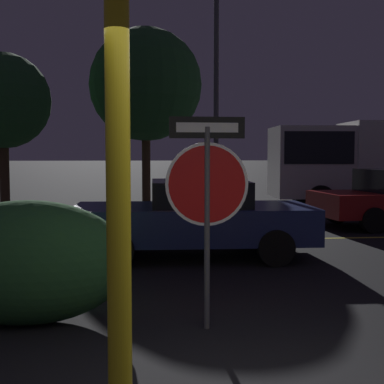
% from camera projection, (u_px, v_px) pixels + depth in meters
% --- Properties ---
extents(road_center_stripe, '(38.24, 0.12, 0.01)m').
position_uv_depth(road_center_stripe, '(182.00, 241.00, 11.16)').
color(road_center_stripe, gold).
rests_on(road_center_stripe, ground_plane).
extents(stop_sign, '(0.86, 0.06, 2.20)m').
position_uv_depth(stop_sign, '(207.00, 184.00, 5.48)').
color(stop_sign, '#4C4C51').
rests_on(stop_sign, ground_plane).
extents(yellow_pole_left, '(0.14, 0.14, 3.21)m').
position_uv_depth(yellow_pole_left, '(118.00, 194.00, 2.95)').
color(yellow_pole_left, yellow).
rests_on(yellow_pole_left, ground_plane).
extents(hedge_bush_1, '(2.19, 1.08, 1.33)m').
position_uv_depth(hedge_bush_1, '(27.00, 262.00, 5.69)').
color(hedge_bush_1, '#285B2D').
rests_on(hedge_bush_1, ground_plane).
extents(passing_car_2, '(4.31, 2.11, 1.35)m').
position_uv_depth(passing_car_2, '(194.00, 218.00, 9.41)').
color(passing_car_2, navy).
rests_on(passing_car_2, ground_plane).
extents(delivery_truck, '(6.51, 2.86, 2.85)m').
position_uv_depth(delivery_truck, '(364.00, 160.00, 17.63)').
color(delivery_truck, silver).
rests_on(delivery_truck, ground_plane).
extents(street_lamp, '(0.52, 0.52, 7.59)m').
position_uv_depth(street_lamp, '(216.00, 46.00, 16.87)').
color(street_lamp, '#4C4C51').
rests_on(street_lamp, ground_plane).
extents(tree_1, '(4.21, 4.21, 6.49)m').
position_uv_depth(tree_1, '(146.00, 85.00, 19.92)').
color(tree_1, '#422D1E').
rests_on(tree_1, ground_plane).
extents(tree_2, '(3.14, 3.14, 5.13)m').
position_uv_depth(tree_2, '(3.00, 101.00, 17.55)').
color(tree_2, '#422D1E').
rests_on(tree_2, ground_plane).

